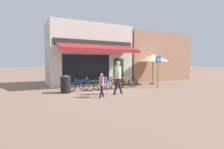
{
  "coord_description": "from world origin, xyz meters",
  "views": [
    {
      "loc": [
        -4.39,
        -9.47,
        1.71
      ],
      "look_at": [
        0.35,
        -0.46,
        1.05
      ],
      "focal_mm": 28.0,
      "sensor_mm": 36.0,
      "label": 1
    }
  ],
  "objects_px": {
    "pedestrian_adult": "(118,74)",
    "cafe_parasol": "(153,58)",
    "bicycle_blue": "(79,85)",
    "bicycle_red": "(115,83)",
    "bicycle_silver": "(106,84)",
    "bicycle_green": "(93,85)",
    "litter_bin": "(66,84)",
    "bicycle_orange": "(126,82)",
    "pedestrian_child": "(102,82)",
    "parking_sign": "(158,68)"
  },
  "relations": [
    {
      "from": "pedestrian_child",
      "to": "bicycle_orange",
      "type": "bearing_deg",
      "value": -152.34
    },
    {
      "from": "cafe_parasol",
      "to": "bicycle_red",
      "type": "bearing_deg",
      "value": -165.92
    },
    {
      "from": "bicycle_silver",
      "to": "pedestrian_child",
      "type": "distance_m",
      "value": 2.52
    },
    {
      "from": "bicycle_red",
      "to": "litter_bin",
      "type": "relative_size",
      "value": 1.67
    },
    {
      "from": "pedestrian_adult",
      "to": "pedestrian_child",
      "type": "relative_size",
      "value": 1.5
    },
    {
      "from": "bicycle_blue",
      "to": "bicycle_silver",
      "type": "distance_m",
      "value": 1.74
    },
    {
      "from": "bicycle_orange",
      "to": "litter_bin",
      "type": "bearing_deg",
      "value": -168.67
    },
    {
      "from": "pedestrian_child",
      "to": "cafe_parasol",
      "type": "distance_m",
      "value": 6.98
    },
    {
      "from": "bicycle_red",
      "to": "bicycle_orange",
      "type": "height_order",
      "value": "bicycle_orange"
    },
    {
      "from": "bicycle_blue",
      "to": "cafe_parasol",
      "type": "distance_m",
      "value": 6.83
    },
    {
      "from": "bicycle_silver",
      "to": "litter_bin",
      "type": "xyz_separation_m",
      "value": [
        -2.56,
        0.01,
        0.16
      ]
    },
    {
      "from": "bicycle_silver",
      "to": "bicycle_red",
      "type": "xyz_separation_m",
      "value": [
        0.67,
        0.05,
        0.0
      ]
    },
    {
      "from": "bicycle_orange",
      "to": "parking_sign",
      "type": "distance_m",
      "value": 2.45
    },
    {
      "from": "bicycle_orange",
      "to": "parking_sign",
      "type": "height_order",
      "value": "parking_sign"
    },
    {
      "from": "bicycle_green",
      "to": "bicycle_orange",
      "type": "height_order",
      "value": "bicycle_orange"
    },
    {
      "from": "cafe_parasol",
      "to": "bicycle_silver",
      "type": "bearing_deg",
      "value": -167.23
    },
    {
      "from": "bicycle_blue",
      "to": "pedestrian_child",
      "type": "height_order",
      "value": "pedestrian_child"
    },
    {
      "from": "bicycle_orange",
      "to": "pedestrian_adult",
      "type": "bearing_deg",
      "value": -122.86
    },
    {
      "from": "bicycle_blue",
      "to": "parking_sign",
      "type": "relative_size",
      "value": 0.79
    },
    {
      "from": "litter_bin",
      "to": "parking_sign",
      "type": "relative_size",
      "value": 0.47
    },
    {
      "from": "bicycle_silver",
      "to": "pedestrian_child",
      "type": "height_order",
      "value": "pedestrian_child"
    },
    {
      "from": "bicycle_red",
      "to": "bicycle_orange",
      "type": "distance_m",
      "value": 0.99
    },
    {
      "from": "bicycle_silver",
      "to": "pedestrian_adult",
      "type": "bearing_deg",
      "value": -93.59
    },
    {
      "from": "bicycle_blue",
      "to": "bicycle_red",
      "type": "height_order",
      "value": "bicycle_blue"
    },
    {
      "from": "bicycle_silver",
      "to": "parking_sign",
      "type": "bearing_deg",
      "value": -13.08
    },
    {
      "from": "parking_sign",
      "to": "bicycle_silver",
      "type": "bearing_deg",
      "value": 166.32
    },
    {
      "from": "bicycle_green",
      "to": "bicycle_red",
      "type": "xyz_separation_m",
      "value": [
        1.51,
        -0.09,
        0.02
      ]
    },
    {
      "from": "bicycle_blue",
      "to": "bicycle_red",
      "type": "bearing_deg",
      "value": 20.36
    },
    {
      "from": "bicycle_silver",
      "to": "pedestrian_child",
      "type": "relative_size",
      "value": 1.43
    },
    {
      "from": "pedestrian_adult",
      "to": "litter_bin",
      "type": "distance_m",
      "value": 3.09
    },
    {
      "from": "bicycle_red",
      "to": "cafe_parasol",
      "type": "distance_m",
      "value": 4.59
    },
    {
      "from": "cafe_parasol",
      "to": "bicycle_blue",
      "type": "bearing_deg",
      "value": -170.96
    },
    {
      "from": "bicycle_orange",
      "to": "pedestrian_child",
      "type": "distance_m",
      "value": 3.77
    },
    {
      "from": "bicycle_blue",
      "to": "bicycle_red",
      "type": "relative_size",
      "value": 1.01
    },
    {
      "from": "bicycle_blue",
      "to": "parking_sign",
      "type": "xyz_separation_m",
      "value": [
        5.32,
        -0.92,
        1.0
      ]
    },
    {
      "from": "bicycle_blue",
      "to": "parking_sign",
      "type": "bearing_deg",
      "value": 10.41
    },
    {
      "from": "bicycle_blue",
      "to": "bicycle_green",
      "type": "xyz_separation_m",
      "value": [
        0.91,
        0.1,
        -0.03
      ]
    },
    {
      "from": "bicycle_green",
      "to": "bicycle_red",
      "type": "relative_size",
      "value": 0.96
    },
    {
      "from": "pedestrian_adult",
      "to": "pedestrian_child",
      "type": "distance_m",
      "value": 1.24
    },
    {
      "from": "bicycle_orange",
      "to": "pedestrian_adult",
      "type": "xyz_separation_m",
      "value": [
        -1.77,
        -2.03,
        0.76
      ]
    },
    {
      "from": "bicycle_silver",
      "to": "cafe_parasol",
      "type": "xyz_separation_m",
      "value": [
        4.77,
        1.08,
        1.77
      ]
    },
    {
      "from": "litter_bin",
      "to": "pedestrian_child",
      "type": "bearing_deg",
      "value": -58.85
    },
    {
      "from": "bicycle_green",
      "to": "pedestrian_adult",
      "type": "height_order",
      "value": "pedestrian_adult"
    },
    {
      "from": "pedestrian_adult",
      "to": "cafe_parasol",
      "type": "relative_size",
      "value": 0.69
    },
    {
      "from": "bicycle_orange",
      "to": "bicycle_silver",
      "type": "bearing_deg",
      "value": -163.48
    },
    {
      "from": "bicycle_blue",
      "to": "bicycle_orange",
      "type": "height_order",
      "value": "bicycle_blue"
    },
    {
      "from": "bicycle_red",
      "to": "cafe_parasol",
      "type": "bearing_deg",
      "value": 3.58
    },
    {
      "from": "bicycle_green",
      "to": "parking_sign",
      "type": "xyz_separation_m",
      "value": [
        4.41,
        -1.02,
        1.03
      ]
    },
    {
      "from": "bicycle_green",
      "to": "litter_bin",
      "type": "height_order",
      "value": "litter_bin"
    },
    {
      "from": "pedestrian_child",
      "to": "litter_bin",
      "type": "xyz_separation_m",
      "value": [
        -1.31,
        2.17,
        -0.23
      ]
    }
  ]
}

